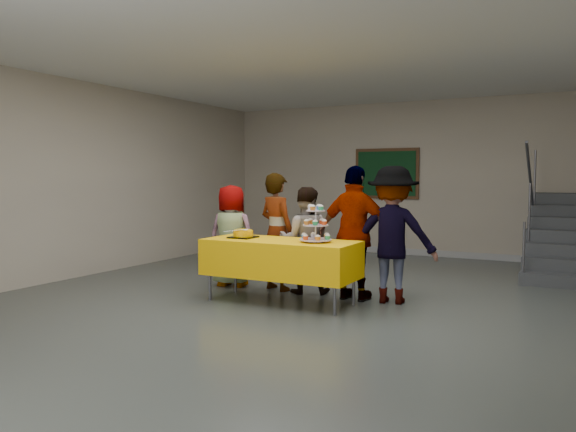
# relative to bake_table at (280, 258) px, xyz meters

# --- Properties ---
(room_shell) EXTENTS (10.00, 10.04, 3.02)m
(room_shell) POSITION_rel_bake_table_xyz_m (0.42, -0.07, 1.57)
(room_shell) COLOR #4C514C
(room_shell) RESTS_ON ground
(bake_table) EXTENTS (1.88, 0.78, 0.77)m
(bake_table) POSITION_rel_bake_table_xyz_m (0.00, 0.00, 0.00)
(bake_table) COLOR #595960
(bake_table) RESTS_ON ground
(cupcake_stand) EXTENTS (0.38, 0.38, 0.44)m
(cupcake_stand) POSITION_rel_bake_table_xyz_m (0.47, -0.00, 0.39)
(cupcake_stand) COLOR silver
(cupcake_stand) RESTS_ON bake_table
(bear_cake) EXTENTS (0.32, 0.36, 0.12)m
(bear_cake) POSITION_rel_bake_table_xyz_m (-0.53, -0.00, 0.27)
(bear_cake) COLOR black
(bear_cake) RESTS_ON bake_table
(schoolchild_a) EXTENTS (0.74, 0.53, 1.42)m
(schoolchild_a) POSITION_rel_bake_table_xyz_m (-1.11, 0.62, 0.15)
(schoolchild_a) COLOR slate
(schoolchild_a) RESTS_ON ground
(schoolchild_b) EXTENTS (0.67, 0.55, 1.59)m
(schoolchild_b) POSITION_rel_bake_table_xyz_m (-0.42, 0.68, 0.24)
(schoolchild_b) COLOR slate
(schoolchild_b) RESTS_ON ground
(schoolchild_c) EXTENTS (0.83, 0.75, 1.40)m
(schoolchild_c) POSITION_rel_bake_table_xyz_m (0.01, 0.66, 0.14)
(schoolchild_c) COLOR slate
(schoolchild_c) RESTS_ON ground
(schoolchild_d) EXTENTS (1.01, 0.47, 1.68)m
(schoolchild_d) POSITION_rel_bake_table_xyz_m (0.75, 0.58, 0.28)
(schoolchild_d) COLOR slate
(schoolchild_d) RESTS_ON ground
(schoolchild_e) EXTENTS (1.16, 0.79, 1.67)m
(schoolchild_e) POSITION_rel_bake_table_xyz_m (1.20, 0.66, 0.28)
(schoolchild_e) COLOR slate
(schoolchild_e) RESTS_ON ground
(staircase) EXTENTS (1.30, 2.40, 2.04)m
(staircase) POSITION_rel_bake_table_xyz_m (3.11, 4.04, -0.07)
(staircase) COLOR #424447
(staircase) RESTS_ON ground
(noticeboard) EXTENTS (1.30, 0.05, 1.00)m
(noticeboard) POSITION_rel_bake_table_xyz_m (-0.23, 4.88, 1.04)
(noticeboard) COLOR #472B16
(noticeboard) RESTS_ON ground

